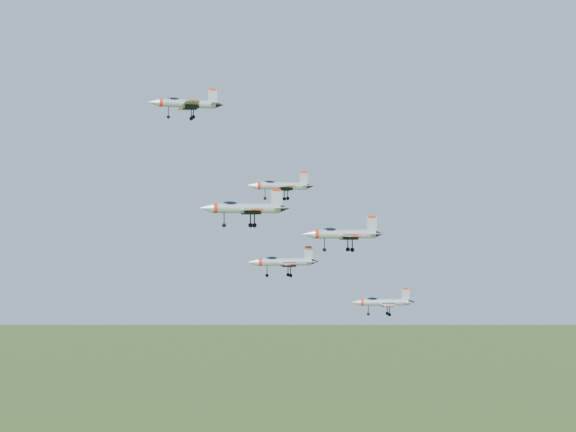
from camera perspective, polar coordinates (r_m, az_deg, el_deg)
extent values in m
cylinder|color=silver|center=(135.99, -7.17, 7.94)|extent=(9.45, 1.73, 1.36)
cone|color=silver|center=(135.26, -9.56, 7.99)|extent=(1.93, 1.43, 1.36)
cone|color=black|center=(136.90, -4.90, 7.87)|extent=(1.51, 1.21, 1.15)
ellipsoid|color=black|center=(135.74, -8.14, 8.17)|extent=(2.34, 1.07, 0.86)
cube|color=silver|center=(133.12, -6.89, 8.01)|extent=(2.58, 4.69, 0.15)
cube|color=silver|center=(138.84, -7.27, 7.65)|extent=(2.58, 4.69, 0.15)
cube|color=silver|center=(136.91, -5.38, 8.47)|extent=(1.57, 0.19, 2.19)
cube|color=red|center=(137.09, -5.38, 8.95)|extent=(1.15, 0.19, 0.37)
cylinder|color=silver|center=(125.25, -0.46, 2.16)|extent=(8.05, 1.51, 1.16)
cone|color=silver|center=(124.04, -2.60, 2.19)|extent=(1.65, 1.23, 1.16)
cone|color=black|center=(126.58, 1.56, 2.13)|extent=(1.29, 1.04, 0.98)
ellipsoid|color=black|center=(124.76, -1.33, 2.37)|extent=(1.99, 0.92, 0.73)
cube|color=silver|center=(122.89, -0.06, 2.11)|extent=(2.22, 4.00, 0.12)
cube|color=silver|center=(127.69, -0.68, 2.00)|extent=(2.22, 4.00, 0.12)
cube|color=silver|center=(126.35, 1.14, 2.68)|extent=(1.34, 0.17, 1.87)
cube|color=red|center=(126.41, 1.14, 3.12)|extent=(0.98, 0.17, 0.31)
cylinder|color=silver|center=(114.19, -2.97, 0.56)|extent=(9.80, 1.85, 1.41)
cone|color=silver|center=(113.00, -5.86, 0.57)|extent=(2.01, 1.49, 1.41)
cone|color=black|center=(115.61, -0.25, 0.54)|extent=(1.57, 1.26, 1.20)
ellipsoid|color=black|center=(113.69, -4.14, 0.83)|extent=(2.43, 1.12, 0.89)
cube|color=silver|center=(111.29, -2.50, 0.45)|extent=(2.70, 4.87, 0.15)
cube|color=silver|center=(117.19, -3.20, 0.39)|extent=(2.70, 4.87, 0.15)
cube|color=silver|center=(115.33, -0.82, 1.27)|extent=(1.63, 0.20, 2.27)
cube|color=red|center=(115.38, -0.82, 1.86)|extent=(1.20, 0.21, 0.38)
cylinder|color=silver|center=(135.65, -0.24, -3.28)|extent=(9.11, 1.67, 1.31)
cone|color=silver|center=(134.72, -2.52, -3.30)|extent=(1.86, 1.38, 1.31)
cone|color=black|center=(136.76, 1.92, -3.26)|extent=(1.45, 1.17, 1.11)
ellipsoid|color=black|center=(135.22, -1.16, -3.08)|extent=(2.25, 1.03, 0.83)
cube|color=silver|center=(132.94, 0.08, -3.44)|extent=(2.49, 4.52, 0.14)
cube|color=silver|center=(138.47, -0.38, -3.33)|extent=(2.49, 4.52, 0.14)
cube|color=silver|center=(136.45, 1.46, -2.69)|extent=(1.51, 0.18, 2.12)
cube|color=red|center=(136.42, 1.46, -2.23)|extent=(1.11, 0.18, 0.35)
cylinder|color=silver|center=(120.72, 4.05, -1.28)|extent=(9.48, 1.55, 1.37)
cone|color=silver|center=(119.23, 1.44, -1.29)|extent=(1.92, 1.40, 1.37)
cone|color=black|center=(122.39, 6.51, -1.27)|extent=(1.49, 1.19, 1.16)
ellipsoid|color=black|center=(120.08, 2.99, -1.04)|extent=(2.33, 1.03, 0.87)
cube|color=silver|center=(117.97, 4.56, -1.43)|extent=(2.51, 4.67, 0.15)
cube|color=silver|center=(123.61, 3.76, -1.39)|extent=(2.51, 4.67, 0.15)
cube|color=silver|center=(122.01, 5.99, -0.61)|extent=(1.58, 0.16, 2.21)
cube|color=red|center=(122.02, 5.99, -0.07)|extent=(1.16, 0.17, 0.37)
cylinder|color=silver|center=(133.02, 6.85, -6.10)|extent=(7.93, 2.46, 1.13)
cone|color=silver|center=(132.24, 4.83, -6.14)|extent=(1.74, 1.39, 1.13)
cone|color=black|center=(133.92, 8.77, -6.06)|extent=(1.37, 1.16, 0.96)
ellipsoid|color=black|center=(132.65, 6.03, -5.93)|extent=(2.03, 1.13, 0.72)
cube|color=silver|center=(130.69, 7.12, -6.29)|extent=(2.63, 4.13, 0.12)
cube|color=silver|center=(135.47, 6.73, -6.09)|extent=(2.63, 4.13, 0.12)
cube|color=silver|center=(133.62, 8.36, -5.57)|extent=(1.31, 0.33, 1.83)
cube|color=red|center=(133.54, 8.36, -5.16)|extent=(0.97, 0.28, 0.31)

